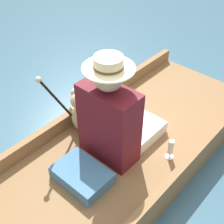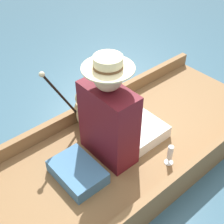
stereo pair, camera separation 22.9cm
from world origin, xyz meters
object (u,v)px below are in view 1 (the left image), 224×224
(walking_cane, at_px, (57,100))
(teddy_bear, at_px, (81,112))
(wine_glass, at_px, (171,148))
(seated_person, at_px, (114,118))

(walking_cane, bearing_deg, teddy_bear, 73.14)
(wine_glass, xyz_separation_m, walking_cane, (-0.82, -0.42, 0.30))
(seated_person, height_order, wine_glass, seated_person)
(seated_person, distance_m, wine_glass, 0.51)
(teddy_bear, bearing_deg, walking_cane, -106.86)
(seated_person, relative_size, teddy_bear, 2.16)
(wine_glass, relative_size, walking_cane, 0.26)
(wine_glass, height_order, walking_cane, walking_cane)
(teddy_bear, bearing_deg, wine_glass, 16.93)
(teddy_bear, distance_m, wine_glass, 0.80)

